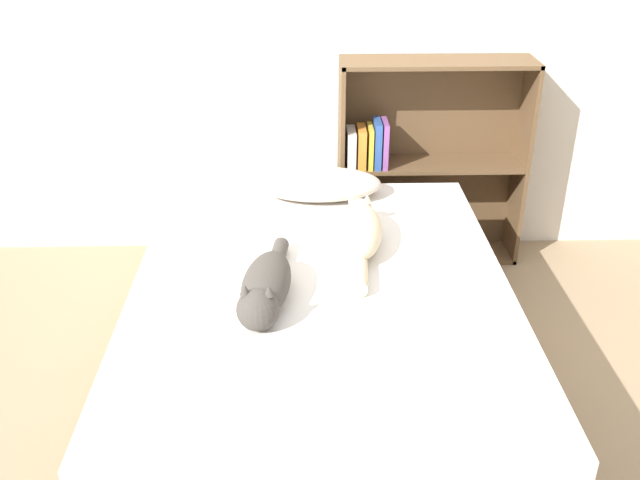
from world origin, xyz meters
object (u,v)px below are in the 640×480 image
at_px(pillow, 320,184).
at_px(cat_light, 359,231).
at_px(bookshelf, 423,158).
at_px(bed, 321,341).
at_px(cat_dark, 265,287).

relative_size(pillow, cat_light, 0.88).
bearing_deg(cat_light, bookshelf, -19.44).
xyz_separation_m(bed, bookshelf, (0.55, 1.17, 0.28)).
xyz_separation_m(cat_light, cat_dark, (-0.35, -0.42, 0.00)).
bearing_deg(cat_dark, bookshelf, 157.25).
xyz_separation_m(pillow, bookshelf, (0.54, 0.42, -0.04)).
bearing_deg(bookshelf, bed, -115.26).
height_order(bed, bookshelf, bookshelf).
xyz_separation_m(bed, pillow, (0.02, 0.75, 0.32)).
bearing_deg(pillow, bookshelf, 37.79).
xyz_separation_m(cat_light, bookshelf, (0.39, 0.89, -0.04)).
distance_m(bed, cat_dark, 0.41).
bearing_deg(pillow, cat_dark, -103.24).
relative_size(cat_light, cat_dark, 1.06).
relative_size(bed, cat_light, 2.92).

